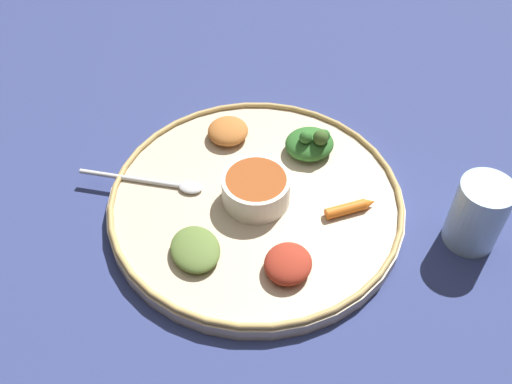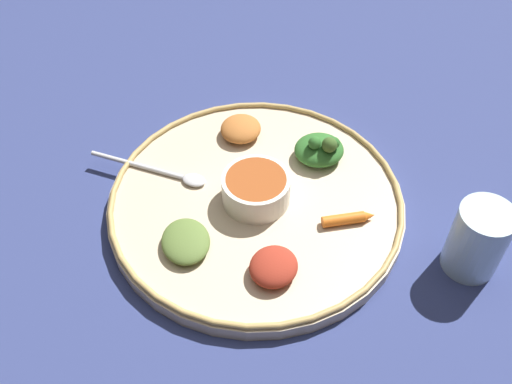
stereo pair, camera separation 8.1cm
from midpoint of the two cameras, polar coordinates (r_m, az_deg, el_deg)
ground_plane at (r=0.83m, az=-2.77°, el=-1.77°), size 2.40×2.40×0.00m
platter at (r=0.83m, az=-2.79°, el=-1.32°), size 0.41×0.41×0.02m
platter_rim at (r=0.82m, az=-2.83°, el=-0.72°), size 0.41×0.41×0.01m
center_bowl at (r=0.80m, az=-2.88°, el=0.19°), size 0.09×0.09×0.04m
spoon at (r=0.85m, az=-11.93°, el=0.72°), size 0.17×0.10×0.01m
greens_pile at (r=0.87m, az=2.79°, el=4.50°), size 0.10×0.10×0.05m
carrot_near_spoon at (r=0.80m, az=6.20°, el=-1.70°), size 0.05×0.07×0.02m
mound_chickpea at (r=0.90m, az=-5.30°, el=5.74°), size 0.08×0.08×0.03m
mound_collards at (r=0.76m, az=-9.10°, el=-5.50°), size 0.10×0.09×0.02m
mound_beet at (r=0.74m, az=-0.05°, el=-7.09°), size 0.08×0.08×0.03m
drinking_glass at (r=0.81m, az=17.79°, el=-2.48°), size 0.07×0.07×0.10m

